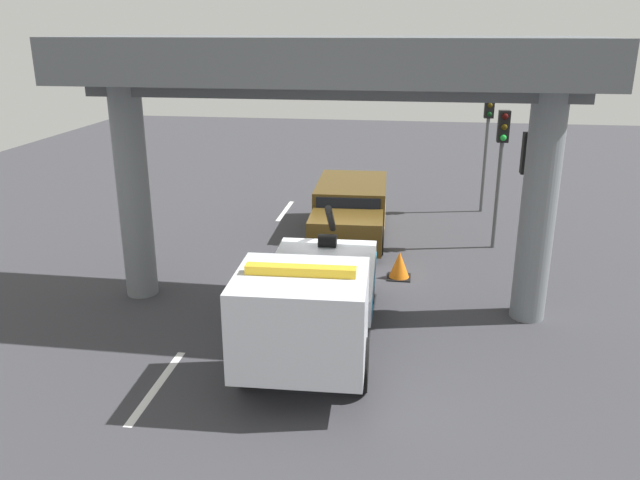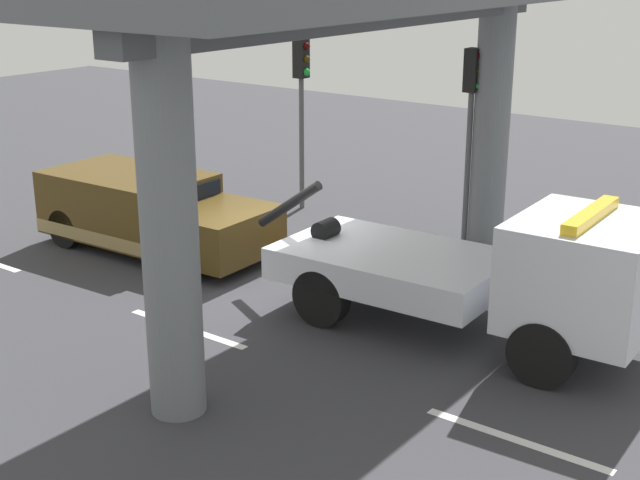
% 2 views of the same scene
% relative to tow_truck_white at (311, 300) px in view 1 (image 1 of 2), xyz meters
% --- Properties ---
extents(ground_plane, '(60.00, 40.00, 0.10)m').
position_rel_tow_truck_white_xyz_m(ground_plane, '(-4.36, -0.03, -1.25)').
color(ground_plane, '#38383D').
extents(lane_stripe_west, '(2.60, 0.16, 0.01)m').
position_rel_tow_truck_white_xyz_m(lane_stripe_west, '(-10.36, -2.65, -1.20)').
color(lane_stripe_west, silver).
rests_on(lane_stripe_west, ground).
extents(lane_stripe_mid, '(2.60, 0.16, 0.01)m').
position_rel_tow_truck_white_xyz_m(lane_stripe_mid, '(-4.36, -2.65, -1.20)').
color(lane_stripe_mid, silver).
rests_on(lane_stripe_mid, ground).
extents(lane_stripe_east, '(2.60, 0.16, 0.01)m').
position_rel_tow_truck_white_xyz_m(lane_stripe_east, '(1.64, -2.65, -1.20)').
color(lane_stripe_east, silver).
rests_on(lane_stripe_east, ground).
extents(tow_truck_white, '(7.29, 2.61, 2.46)m').
position_rel_tow_truck_white_xyz_m(tow_truck_white, '(0.00, 0.00, 0.00)').
color(tow_truck_white, silver).
rests_on(tow_truck_white, ground).
extents(towed_van_green, '(5.27, 2.38, 1.58)m').
position_rel_tow_truck_white_xyz_m(towed_van_green, '(-8.05, -0.03, -0.42)').
color(towed_van_green, '#4C3814').
rests_on(towed_van_green, ground).
extents(overpass_structure, '(3.60, 11.33, 6.17)m').
position_rel_tow_truck_white_xyz_m(overpass_structure, '(-2.48, -0.03, 4.06)').
color(overpass_structure, slate).
rests_on(overpass_structure, ground).
extents(traffic_light_near, '(0.39, 0.32, 4.26)m').
position_rel_tow_truck_white_xyz_m(traffic_light_near, '(-11.34, 4.39, 1.90)').
color(traffic_light_near, '#515456').
rests_on(traffic_light_near, ground).
extents(traffic_light_far, '(0.39, 0.32, 4.11)m').
position_rel_tow_truck_white_xyz_m(traffic_light_far, '(-7.34, 4.39, 1.80)').
color(traffic_light_far, '#515456').
rests_on(traffic_light_far, ground).
extents(traffic_light_mid, '(0.39, 0.32, 4.18)m').
position_rel_tow_truck_white_xyz_m(traffic_light_mid, '(-2.84, 4.39, 1.85)').
color(traffic_light_mid, '#515456').
rests_on(traffic_light_mid, ground).
extents(traffic_cone_orange, '(0.62, 0.62, 0.73)m').
position_rel_tow_truck_white_xyz_m(traffic_cone_orange, '(-4.45, 1.65, -0.85)').
color(traffic_cone_orange, orange).
rests_on(traffic_cone_orange, ground).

